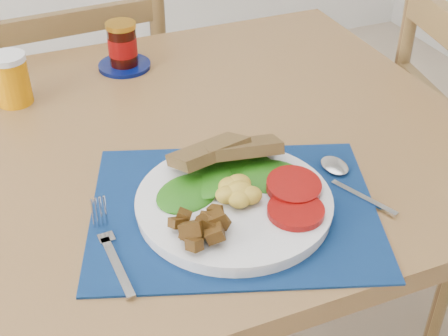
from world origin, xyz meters
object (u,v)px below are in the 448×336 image
chair_far (72,64)px  breakfast_plate (232,201)px  jam_on_saucer (123,48)px  juice_glass (12,80)px

chair_far → breakfast_plate: chair_far is taller
breakfast_plate → jam_on_saucer: 0.55m
chair_far → breakfast_plate: (0.09, -0.87, 0.15)m
breakfast_plate → jam_on_saucer: jam_on_saucer is taller
chair_far → juice_glass: bearing=63.4°
breakfast_plate → jam_on_saucer: (-0.02, 0.54, 0.02)m
chair_far → jam_on_saucer: bearing=98.2°
jam_on_saucer → chair_far: bearing=101.6°
juice_glass → jam_on_saucer: (0.24, 0.07, -0.00)m
juice_glass → jam_on_saucer: bearing=15.8°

